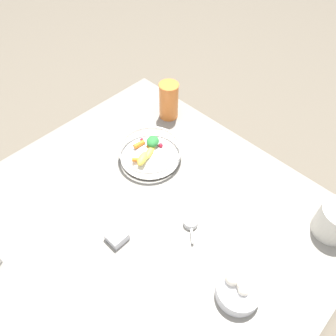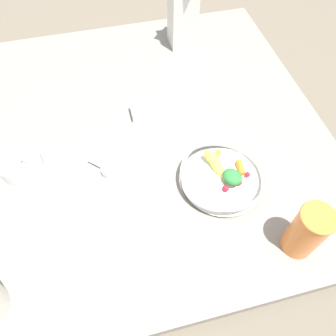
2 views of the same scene
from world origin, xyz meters
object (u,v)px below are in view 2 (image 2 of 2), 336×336
at_px(fruit_bowl, 223,175).
at_px(drinking_cup, 307,231).
at_px(garlic_bowl, 20,163).
at_px(spice_jar, 140,112).
at_px(milk_carton, 183,10).

distance_m(fruit_bowl, drinking_cup, 0.25).
relative_size(fruit_bowl, garlic_bowl, 1.94).
bearing_deg(spice_jar, fruit_bowl, -60.77).
distance_m(milk_carton, drinking_cup, 0.86).
height_order(drinking_cup, garlic_bowl, drinking_cup).
distance_m(drinking_cup, spice_jar, 0.60).
relative_size(fruit_bowl, spice_jar, 4.16).
bearing_deg(fruit_bowl, drinking_cup, -61.65).
xyz_separation_m(fruit_bowl, spice_jar, (-0.17, 0.31, -0.02)).
distance_m(spice_jar, garlic_bowl, 0.39).
height_order(milk_carton, spice_jar, milk_carton).
distance_m(milk_carton, spice_jar, 0.42).
bearing_deg(fruit_bowl, spice_jar, 119.23).
bearing_deg(drinking_cup, spice_jar, 118.87).
relative_size(drinking_cup, spice_jar, 2.79).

